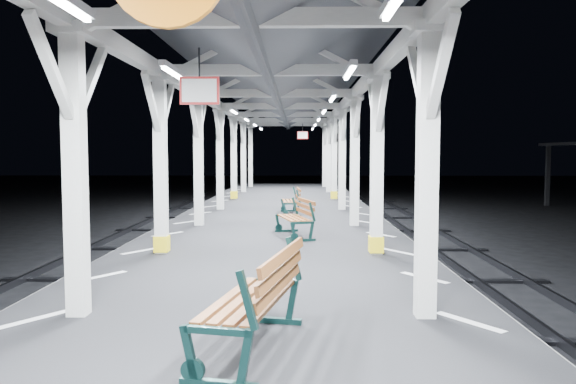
{
  "coord_description": "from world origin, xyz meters",
  "views": [
    {
      "loc": [
        0.54,
        -8.35,
        2.89
      ],
      "look_at": [
        0.37,
        1.32,
        2.2
      ],
      "focal_mm": 35.0,
      "sensor_mm": 36.0,
      "label": 1
    }
  ],
  "objects": [
    {
      "name": "ground",
      "position": [
        0.0,
        0.0,
        0.0
      ],
      "size": [
        120.0,
        120.0,
        0.0
      ],
      "primitive_type": "plane",
      "color": "black",
      "rests_on": "ground"
    },
    {
      "name": "platform",
      "position": [
        0.0,
        0.0,
        0.5
      ],
      "size": [
        6.0,
        50.0,
        1.0
      ],
      "primitive_type": "cube",
      "color": "black",
      "rests_on": "ground"
    },
    {
      "name": "hazard_stripes_left",
      "position": [
        -2.45,
        0.0,
        1.0
      ],
      "size": [
        1.0,
        48.0,
        0.01
      ],
      "primitive_type": "cube",
      "color": "silver",
      "rests_on": "platform"
    },
    {
      "name": "hazard_stripes_right",
      "position": [
        2.45,
        0.0,
        1.0
      ],
      "size": [
        1.0,
        48.0,
        0.01
      ],
      "primitive_type": "cube",
      "color": "silver",
      "rests_on": "platform"
    },
    {
      "name": "canopy",
      "position": [
        0.0,
        -0.02,
        4.56
      ],
      "size": [
        5.4,
        49.0,
        4.65
      ],
      "color": "silver",
      "rests_on": "platform"
    },
    {
      "name": "bench_near",
      "position": [
        0.19,
        -3.15,
        1.52
      ],
      "size": [
        1.02,
        1.91,
        0.98
      ],
      "rotation": [
        0.0,
        0.0,
        -0.2
      ],
      "color": "#0F2D2B",
      "rests_on": "platform"
    },
    {
      "name": "bench_mid",
      "position": [
        0.55,
        4.14,
        1.45
      ],
      "size": [
        0.93,
        1.63,
        0.84
      ],
      "rotation": [
        0.0,
        0.0,
        0.25
      ],
      "color": "#0F2D2B",
      "rests_on": "platform"
    },
    {
      "name": "bench_far",
      "position": [
        0.4,
        8.67,
        1.42
      ],
      "size": [
        0.66,
        1.5,
        0.79
      ],
      "rotation": [
        0.0,
        0.0,
        0.08
      ],
      "color": "#0F2D2B",
      "rests_on": "platform"
    }
  ]
}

